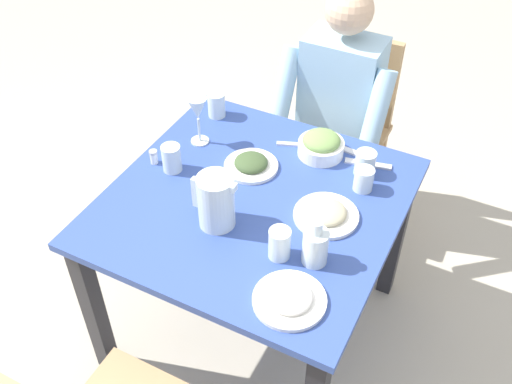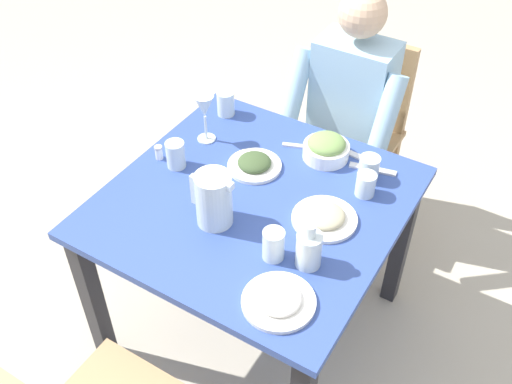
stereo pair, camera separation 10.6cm
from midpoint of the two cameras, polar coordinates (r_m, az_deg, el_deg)
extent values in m
plane|color=#B7AD99|center=(2.56, -1.37, -12.49)|extent=(8.00, 8.00, 0.00)
cube|color=#334C99|center=(2.03, -1.69, -1.00)|extent=(0.97, 0.97, 0.03)
cube|color=#232328|center=(2.47, 12.19, -4.05)|extent=(0.06, 0.06, 0.68)
cube|color=#232328|center=(2.71, -5.23, 1.88)|extent=(0.06, 0.06, 0.68)
cube|color=#232328|center=(2.26, -16.72, -10.84)|extent=(0.06, 0.06, 0.68)
cube|color=tan|center=(2.96, 10.64, 2.32)|extent=(0.04, 0.04, 0.44)
cube|color=tan|center=(3.04, 4.62, 4.22)|extent=(0.04, 0.04, 0.44)
cube|color=tan|center=(2.72, 8.30, -1.75)|extent=(0.04, 0.04, 0.44)
cube|color=tan|center=(2.80, 1.83, 0.43)|extent=(0.04, 0.04, 0.44)
cube|color=tan|center=(2.73, 6.73, 5.14)|extent=(0.40, 0.40, 0.03)
cube|color=tan|center=(2.75, 8.53, 10.84)|extent=(0.38, 0.04, 0.42)
cube|color=#9EC6E0|center=(2.56, 6.94, 9.48)|extent=(0.32, 0.20, 0.50)
sphere|color=#DBB28E|center=(2.38, 7.69, 16.99)|extent=(0.19, 0.19, 0.19)
cylinder|color=#473D33|center=(2.56, 6.60, 1.66)|extent=(0.11, 0.38, 0.11)
cylinder|color=#473D33|center=(2.56, 4.65, -4.27)|extent=(0.10, 0.10, 0.47)
cylinder|color=#9EC6E0|center=(2.38, 10.21, 7.11)|extent=(0.08, 0.23, 0.37)
cylinder|color=#473D33|center=(2.60, 3.14, 2.77)|extent=(0.11, 0.38, 0.11)
cylinder|color=#473D33|center=(2.61, 1.23, -3.05)|extent=(0.10, 0.10, 0.47)
cylinder|color=#9EC6E0|center=(2.50, 1.46, 9.61)|extent=(0.08, 0.23, 0.37)
cylinder|color=silver|center=(1.88, -5.49, -0.94)|extent=(0.12, 0.12, 0.19)
cube|color=silver|center=(1.91, -7.43, -0.03)|extent=(0.02, 0.02, 0.11)
cube|color=silver|center=(1.80, -4.19, 0.45)|extent=(0.04, 0.03, 0.02)
cylinder|color=white|center=(2.20, 4.89, 4.22)|extent=(0.17, 0.17, 0.05)
ellipsoid|color=#759951|center=(2.18, 4.95, 4.96)|extent=(0.14, 0.14, 0.06)
cylinder|color=white|center=(1.96, 5.23, -2.30)|extent=(0.22, 0.22, 0.01)
ellipsoid|color=#B7AD89|center=(1.95, 5.26, -1.96)|extent=(0.13, 0.13, 0.04)
cylinder|color=white|center=(2.14, -1.90, 2.49)|extent=(0.20, 0.20, 0.01)
ellipsoid|color=#3D512D|center=(2.13, -1.91, 2.84)|extent=(0.12, 0.12, 0.04)
cylinder|color=white|center=(1.72, 1.46, -10.43)|extent=(0.22, 0.22, 0.01)
ellipsoid|color=white|center=(1.71, 1.46, -10.11)|extent=(0.13, 0.13, 0.04)
cylinder|color=silver|center=(2.13, -9.57, 3.20)|extent=(0.07, 0.07, 0.10)
cylinder|color=silver|center=(1.80, 0.59, -5.04)|extent=(0.07, 0.07, 0.11)
cylinder|color=silver|center=(2.12, 9.08, 2.74)|extent=(0.07, 0.07, 0.09)
cylinder|color=silver|center=(2.05, 8.90, 1.19)|extent=(0.07, 0.07, 0.09)
cylinder|color=silver|center=(2.39, -5.12, 8.36)|extent=(0.07, 0.07, 0.10)
cylinder|color=silver|center=(2.28, -6.76, 4.89)|extent=(0.07, 0.07, 0.01)
cylinder|color=silver|center=(2.25, -6.86, 5.97)|extent=(0.01, 0.01, 0.10)
cone|color=silver|center=(2.19, -7.07, 7.97)|extent=(0.08, 0.08, 0.09)
cylinder|color=silver|center=(1.78, 4.03, -5.36)|extent=(0.08, 0.08, 0.12)
cylinder|color=white|center=(1.80, 4.00, -5.88)|extent=(0.07, 0.07, 0.07)
cylinder|color=silver|center=(1.73, 4.16, -3.52)|extent=(0.03, 0.03, 0.04)
cylinder|color=white|center=(2.19, -11.20, 3.21)|extent=(0.03, 0.03, 0.04)
cylinder|color=#B2B2B7|center=(2.18, -11.29, 3.76)|extent=(0.03, 0.03, 0.01)
cube|color=silver|center=(2.24, 7.55, 3.96)|extent=(0.17, 0.04, 0.01)
cube|color=silver|center=(2.25, 3.00, 4.55)|extent=(0.18, 0.08, 0.01)
cube|color=silver|center=(2.18, 9.40, 2.65)|extent=(0.17, 0.06, 0.01)
camera|label=1|loc=(0.05, -91.53, -1.38)|focal=41.46mm
camera|label=2|loc=(0.05, 88.47, 1.38)|focal=41.46mm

